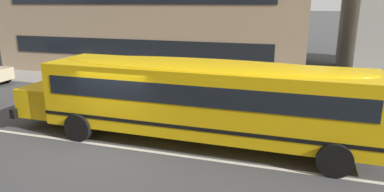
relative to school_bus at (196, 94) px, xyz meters
The scene contains 4 objects.
ground_plane 3.30m from the school_bus, 152.85° to the right, with size 400.00×400.00×0.00m, color #424244.
sidewalk_far 7.78m from the school_bus, 109.33° to the left, with size 120.00×3.00×0.01m, color gray.
lane_centreline 3.29m from the school_bus, 152.85° to the right, with size 110.00×0.16×0.01m, color silver.
school_bus is the anchor object (origin of this frame).
Camera 1 is at (5.78, -9.46, 4.70)m, focal length 32.26 mm.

